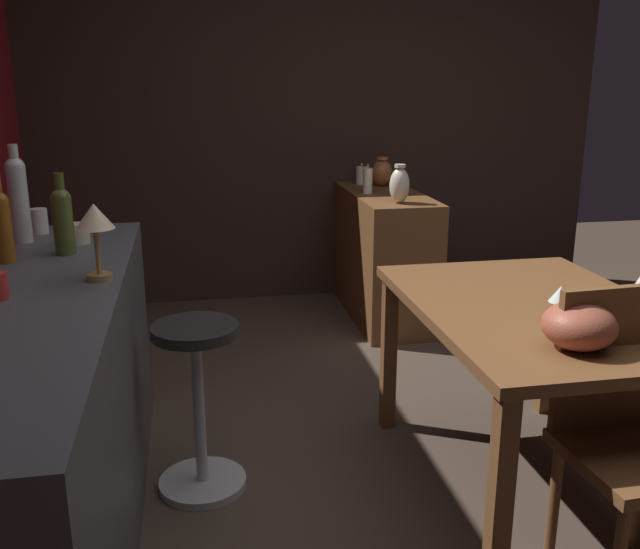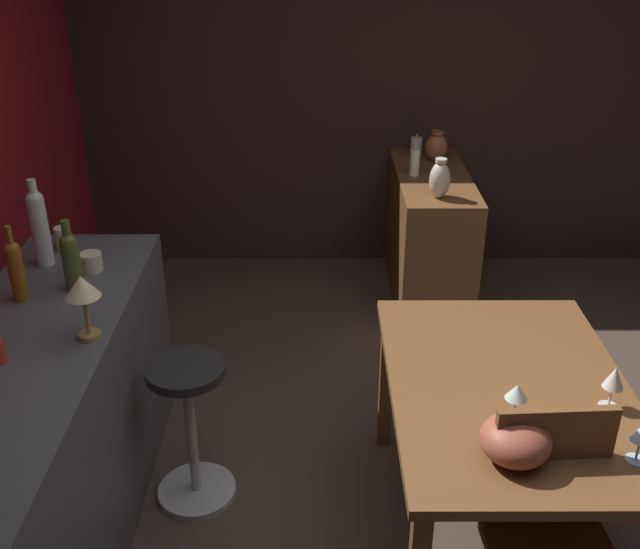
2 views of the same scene
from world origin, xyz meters
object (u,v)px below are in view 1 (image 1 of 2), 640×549
object	(u,v)px
bar_stool	(199,403)
wine_bottle_amber	(2,224)
wine_bottle_olive	(63,217)
cup_white	(39,221)
sideboard_cabinet	(384,255)
pillar_candle_tall	(368,181)
dining_table	(537,329)
counter_lamp	(95,223)
chair_near_window	(627,431)
cup_cream	(78,233)
pillar_candle_short	(362,175)
vase_ceramic_ivory	(400,185)
vase_copper	(382,172)
wine_bottle_clear	(18,196)
wine_glass_right	(561,296)
fruit_bowl	(579,326)

from	to	relation	value
bar_stool	wine_bottle_amber	size ratio (longest dim) A/B	2.10
wine_bottle_olive	cup_white	distance (m)	0.43
sideboard_cabinet	pillar_candle_tall	xyz separation A→B (m)	(-0.01, 0.12, 0.49)
sideboard_cabinet	cup_white	xyz separation A→B (m)	(-1.24, 1.85, 0.54)
dining_table	counter_lamp	size ratio (longest dim) A/B	5.02
chair_near_window	cup_cream	xyz separation A→B (m)	(1.11, 1.70, 0.43)
sideboard_cabinet	chair_near_window	xyz separation A→B (m)	(-2.57, -0.04, 0.09)
dining_table	pillar_candle_short	world-z (taller)	pillar_candle_short
wine_bottle_olive	vase_ceramic_ivory	bearing A→B (deg)	-53.12
cup_cream	vase_copper	xyz separation A→B (m)	(1.73, -1.71, -0.03)
wine_bottle_olive	chair_near_window	bearing A→B (deg)	-118.69
sideboard_cabinet	wine_bottle_clear	bearing A→B (deg)	126.49
bar_stool	wine_bottle_amber	bearing A→B (deg)	79.89
vase_ceramic_ivory	cup_white	bearing A→B (deg)	115.16
wine_glass_right	wine_bottle_clear	bearing A→B (deg)	64.89
sideboard_cabinet	fruit_bowl	size ratio (longest dim) A/B	4.95
bar_stool	pillar_candle_short	bearing A→B (deg)	-27.82
dining_table	cup_white	world-z (taller)	cup_white
dining_table	counter_lamp	bearing A→B (deg)	87.68
wine_glass_right	wine_bottle_amber	world-z (taller)	wine_bottle_amber
sideboard_cabinet	wine_bottle_clear	distance (m)	2.43
fruit_bowl	vase_ceramic_ivory	distance (m)	2.08
counter_lamp	pillar_candle_tall	size ratio (longest dim) A/B	1.35
wine_bottle_clear	wine_bottle_olive	distance (m)	0.31
cup_white	fruit_bowl	bearing A→B (deg)	-124.90
bar_stool	pillar_candle_tall	world-z (taller)	pillar_candle_tall
fruit_bowl	wine_bottle_olive	size ratio (longest dim) A/B	0.74
chair_near_window	cup_cream	distance (m)	2.08
vase_copper	counter_lamp	bearing A→B (deg)	145.31
fruit_bowl	pillar_candle_tall	xyz separation A→B (m)	(2.45, 0.03, 0.09)
wine_bottle_amber	vase_copper	distance (m)	2.77
dining_table	sideboard_cabinet	bearing A→B (deg)	-0.25
cup_cream	vase_ceramic_ivory	bearing A→B (deg)	-56.82
counter_lamp	vase_copper	distance (m)	2.77
dining_table	pillar_candle_short	xyz separation A→B (m)	(2.44, 0.06, 0.23)
wine_bottle_amber	wine_bottle_clear	xyz separation A→B (m)	(0.32, 0.01, 0.05)
chair_near_window	wine_bottle_amber	world-z (taller)	wine_bottle_amber
wine_bottle_amber	cup_cream	distance (m)	0.35
fruit_bowl	dining_table	bearing A→B (deg)	-11.63
bar_stool	vase_copper	bearing A→B (deg)	-31.34
wine_bottle_olive	pillar_candle_tall	world-z (taller)	wine_bottle_olive
fruit_bowl	wine_bottle_clear	distance (m)	2.10
chair_near_window	wine_bottle_clear	world-z (taller)	wine_bottle_clear
wine_glass_right	fruit_bowl	size ratio (longest dim) A/B	0.59
dining_table	wine_bottle_clear	size ratio (longest dim) A/B	3.26
bar_stool	fruit_bowl	world-z (taller)	fruit_bowl
vase_ceramic_ivory	chair_near_window	bearing A→B (deg)	-178.33
wine_bottle_olive	pillar_candle_short	size ratio (longest dim) A/B	2.07
counter_lamp	dining_table	bearing A→B (deg)	-92.32
fruit_bowl	wine_bottle_clear	size ratio (longest dim) A/B	0.58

